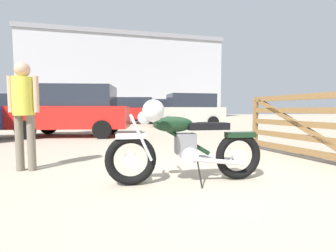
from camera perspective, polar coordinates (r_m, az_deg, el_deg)
The scene contains 10 objects.
ground_plane at distance 3.22m, azimuth 10.66°, elevation -13.14°, with size 80.00×80.00×0.00m, color tan.
vintage_motorcycle at distance 3.00m, azimuth 3.75°, elevation -4.70°, with size 2.08×0.74×1.07m.
timber_gate at distance 5.04m, azimuth 31.72°, elevation 0.67°, with size 0.70×2.50×1.60m.
bystander at distance 4.19m, azimuth -31.81°, elevation 4.41°, with size 0.46×0.30×1.66m.
red_hatchback_near at distance 8.89m, azimuth -21.83°, elevation 3.58°, with size 4.00×2.03×1.78m.
blue_hatchback_right at distance 12.72m, azimuth 4.86°, elevation 3.92°, with size 4.03×2.10×1.78m.
dark_sedan_left at distance 16.00m, azimuth -9.44°, elevation 3.99°, with size 4.85×2.33×1.74m.
pale_sedan_back at distance 14.90m, azimuth -33.97°, elevation 3.35°, with size 4.80×2.19×1.74m.
silver_sedan_mid at distance 19.35m, azimuth -3.87°, elevation 3.97°, with size 4.01×2.04×1.78m.
industrial_building at distance 33.05m, azimuth -10.35°, elevation 11.04°, with size 24.66×12.87×9.96m.
Camera 1 is at (-0.97, -2.92, 0.95)m, focal length 24.92 mm.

